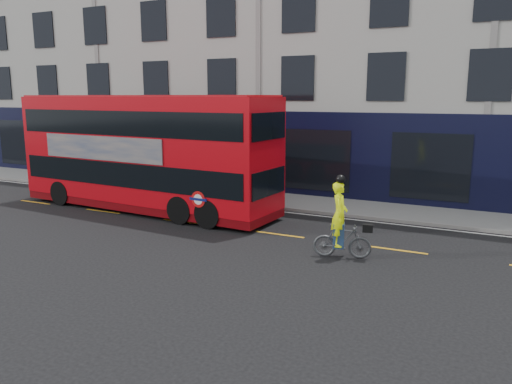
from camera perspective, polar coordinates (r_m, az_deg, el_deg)
The scene contains 8 objects.
ground at distance 18.01m, azimuth -11.02°, elevation -4.43°, with size 120.00×120.00×0.00m, color black.
pavement at distance 23.34m, azimuth -1.35°, elevation -0.56°, with size 60.00×3.00×0.12m, color gray.
kerb at distance 22.05m, azimuth -3.16°, elevation -1.24°, with size 60.00×0.12×0.13m, color gray.
building_terrace at distance 28.88m, azimuth 4.78°, elevation 16.42°, with size 50.00×10.07×15.00m.
road_edge_line at distance 21.81m, azimuth -3.54°, elevation -1.55°, with size 58.00×0.10×0.01m, color silver.
lane_dashes at distance 19.18m, azimuth -8.31°, elevation -3.38°, with size 58.00×0.12×0.01m, color orange, non-canonical shape.
bus at distance 21.12m, azimuth -12.56°, elevation 4.48°, with size 11.90×3.42×4.74m.
cyclist at distance 14.87m, azimuth 9.71°, elevation -4.24°, with size 1.77×0.88×2.48m.
Camera 1 is at (10.64, -13.76, 4.70)m, focal length 35.00 mm.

